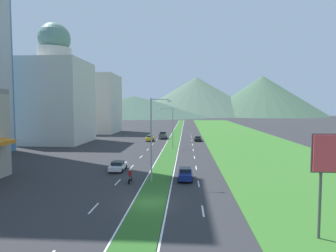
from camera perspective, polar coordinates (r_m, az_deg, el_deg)
The scene contains 36 objects.
ground_plane at distance 28.54m, azimuth -3.70°, elevation -15.50°, with size 600.00×600.00×0.00m, color #2D2D30.
grass_median at distance 87.28m, azimuth 1.47°, elevation -2.37°, with size 3.20×240.00×0.06m, color #2D6023.
grass_verge_right at distance 88.86m, azimuth 14.87°, elevation -2.39°, with size 24.00×240.00×0.06m, color #387028.
lane_dash_left_2 at distance 28.02m, azimuth -15.03°, elevation -15.99°, with size 0.16×2.80×0.01m, color silver.
lane_dash_left_3 at distance 36.36m, azimuth -10.30°, elevation -11.28°, with size 0.16×2.80×0.01m, color silver.
lane_dash_left_4 at distance 45.00m, azimuth -7.44°, elevation -8.32°, with size 0.16×2.80×0.01m, color silver.
lane_dash_left_5 at distance 53.79m, azimuth -5.54°, elevation -6.30°, with size 0.16×2.80×0.01m, color silver.
lane_dash_left_6 at distance 62.68m, azimuth -4.18°, elevation -4.85°, with size 0.16×2.80×0.01m, color silver.
lane_dash_left_7 at distance 71.62m, azimuth -3.16°, elevation -3.76°, with size 0.16×2.80×0.01m, color silver.
lane_dash_left_8 at distance 80.60m, azimuth -2.37°, elevation -2.91°, with size 0.16×2.80×0.01m, color silver.
lane_dash_left_9 at distance 89.60m, azimuth -1.74°, elevation -2.23°, with size 0.16×2.80×0.01m, color silver.
lane_dash_left_10 at distance 98.63m, azimuth -1.23°, elevation -1.67°, with size 0.16×2.80×0.01m, color silver.
lane_dash_right_2 at distance 26.69m, azimuth 7.18°, elevation -16.91°, with size 0.16×2.80×0.01m, color silver.
lane_dash_right_3 at distance 35.34m, azimuth 6.30°, elevation -11.69°, with size 0.16×2.80×0.01m, color silver.
lane_dash_right_4 at distance 44.18m, azimuth 5.79°, elevation -8.53°, with size 0.16×2.80×0.01m, color silver.
lane_dash_right_5 at distance 53.11m, azimuth 5.46°, elevation -6.43°, with size 0.16×2.80×0.01m, color silver.
lane_dash_right_6 at distance 62.09m, azimuth 5.22°, elevation -4.94°, with size 0.16×2.80×0.01m, color silver.
lane_dash_right_7 at distance 71.11m, azimuth 5.04°, elevation -3.82°, with size 0.16×2.80×0.01m, color silver.
lane_dash_right_8 at distance 80.14m, azimuth 4.90°, elevation -2.95°, with size 0.16×2.80×0.01m, color silver.
lane_dash_right_9 at distance 89.19m, azimuth 4.80°, elevation -2.26°, with size 0.16×2.80×0.01m, color silver.
lane_dash_right_10 at distance 98.26m, azimuth 4.71°, elevation -1.70°, with size 0.16×2.80×0.01m, color silver.
edge_line_median_left at distance 87.37m, azimuth 0.32°, elevation -2.38°, with size 0.16×240.00×0.01m, color silver.
edge_line_median_right at distance 87.23m, azimuth 2.62°, elevation -2.39°, with size 0.16×240.00×0.01m, color silver.
domed_building at distance 80.37m, azimuth -22.04°, elevation 5.94°, with size 16.20×16.20×31.69m.
midrise_colored at distance 108.17m, azimuth -14.72°, elevation 4.42°, with size 16.53×16.53×21.61m, color beige.
hill_far_left at distance 294.68m, azimuth -7.05°, elevation 4.05°, with size 172.26×172.26×21.51m, color #3D5647.
hill_far_center at distance 327.09m, azimuth 5.85°, elevation 6.07°, with size 152.60×152.60×44.76m, color #516B56.
hill_far_right at distance 324.14m, azimuth 18.81°, elevation 5.85°, with size 133.17×133.17×44.13m, color #47664C.
street_lamp_near at distance 34.58m, azimuth -3.06°, elevation -1.91°, with size 2.67×0.28×10.61m.
street_lamp_mid at distance 64.27m, azimuth 0.66°, elevation 0.23°, with size 3.26×0.52×9.37m.
car_0 at distance 78.64m, azimuth -3.74°, elevation -2.50°, with size 1.90×4.73×1.56m.
car_1 at distance 42.47m, azimuth -10.24°, elevation -8.06°, with size 2.02×4.46×1.45m.
car_2 at distance 78.97m, azimuth 6.13°, elevation -2.54°, with size 1.92×4.73×1.41m.
car_3 at distance 36.75m, azimuth 3.58°, elevation -9.79°, with size 1.87×4.12×1.57m.
pickup_truck_0 at distance 84.68m, azimuth -1.04°, elevation -1.91°, with size 2.18×5.40×2.00m.
motorcycle_rider at distance 35.71m, azimuth -7.79°, elevation -10.31°, with size 0.36×2.00×1.80m.
Camera 1 is at (3.57, -26.70, 9.44)m, focal length 29.67 mm.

